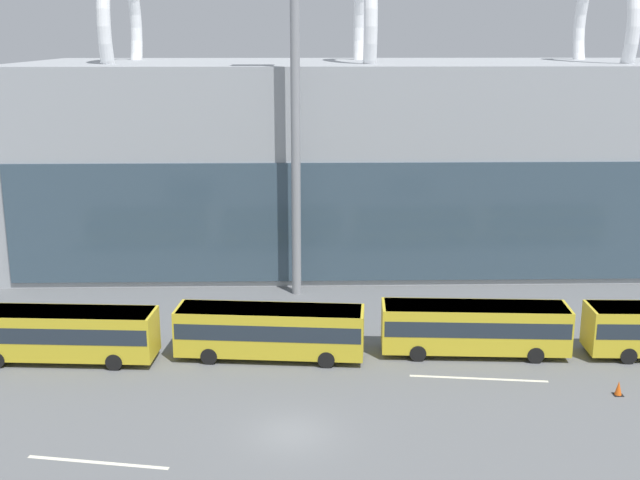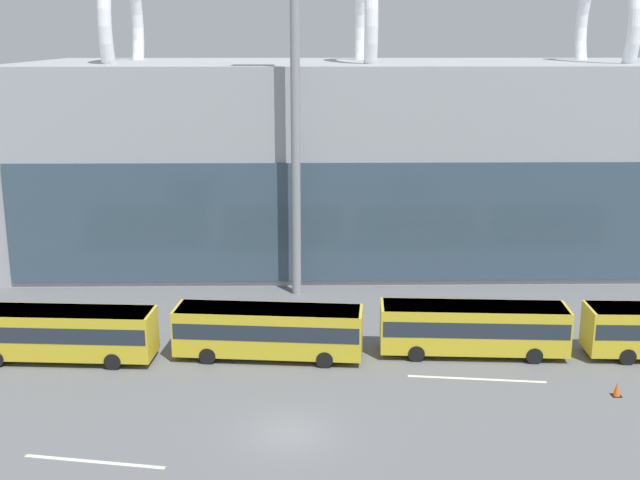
% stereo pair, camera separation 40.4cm
% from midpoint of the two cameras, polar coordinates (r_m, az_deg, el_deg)
% --- Properties ---
extents(ground_plane, '(440.00, 440.00, 0.00)m').
position_cam_midpoint_polar(ground_plane, '(40.65, -2.27, -13.59)').
color(ground_plane, slate).
extents(airliner_at_gate_far, '(37.88, 40.60, 15.67)m').
position_cam_midpoint_polar(airliner_at_gate_far, '(85.36, 8.33, 4.75)').
color(airliner_at_gate_far, silver).
rests_on(airliner_at_gate_far, ground_plane).
extents(shuttle_bus_0, '(11.47, 3.53, 3.14)m').
position_cam_midpoint_polar(shuttle_bus_0, '(50.73, -18.14, -6.21)').
color(shuttle_bus_0, gold).
rests_on(shuttle_bus_0, ground_plane).
extents(shuttle_bus_1, '(11.52, 3.83, 3.14)m').
position_cam_midpoint_polar(shuttle_bus_1, '(48.76, -3.82, -6.32)').
color(shuttle_bus_1, gold).
rests_on(shuttle_bus_1, ground_plane).
extents(shuttle_bus_2, '(11.46, 3.47, 3.14)m').
position_cam_midpoint_polar(shuttle_bus_2, '(50.05, 10.70, -6.00)').
color(shuttle_bus_2, gold).
rests_on(shuttle_bus_2, ground_plane).
extents(floodlight_mast, '(3.08, 3.08, 27.58)m').
position_cam_midpoint_polar(floodlight_mast, '(58.13, -2.00, 13.79)').
color(floodlight_mast, gray).
rests_on(floodlight_mast, ground_plane).
extents(lane_stripe_2, '(6.76, 1.49, 0.01)m').
position_cam_midpoint_polar(lane_stripe_2, '(39.59, -15.82, -14.97)').
color(lane_stripe_2, silver).
rests_on(lane_stripe_2, ground_plane).
extents(lane_stripe_3, '(7.79, 1.26, 0.01)m').
position_cam_midpoint_polar(lane_stripe_3, '(47.32, 10.95, -9.65)').
color(lane_stripe_3, silver).
rests_on(lane_stripe_3, ground_plane).
extents(traffic_cone_0, '(0.52, 0.52, 0.82)m').
position_cam_midpoint_polar(traffic_cone_0, '(47.19, 20.23, -9.86)').
color(traffic_cone_0, black).
rests_on(traffic_cone_0, ground_plane).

